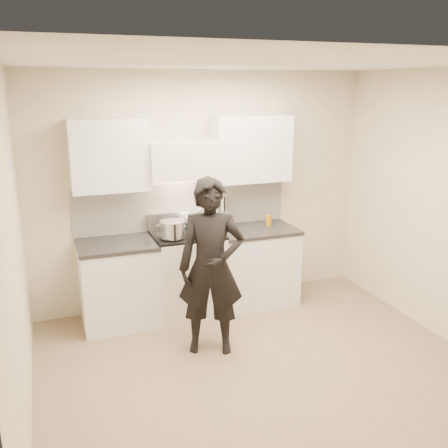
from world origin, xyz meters
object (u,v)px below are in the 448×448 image
Objects in this scene: wok at (193,220)px; counter_right at (255,265)px; utensil_crock at (224,217)px; person at (211,267)px; stove at (188,273)px.

counter_right is at bearing -11.49° from wok.
person is (-0.55, -1.14, -0.17)m from utensil_crock.
person reaches higher than wok.
wok reaches higher than stove.
stove is 0.98m from person.
stove is 1.04× the size of counter_right.
stove is 0.81m from utensil_crock.
wok is at bearing -166.31° from utensil_crock.
person is at bearing -115.82° from utensil_crock.
counter_right is (0.83, 0.00, -0.01)m from stove.
stove is 2.74× the size of utensil_crock.
wok is 1.07m from person.
wok is at bearing 168.51° from counter_right.
stove is 0.83m from counter_right.
counter_right is 0.53× the size of person.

